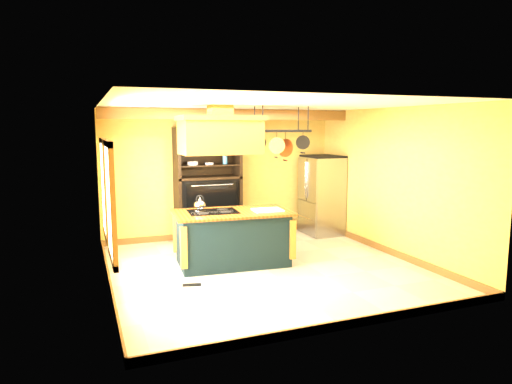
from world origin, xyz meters
TOP-DOWN VIEW (x-y plane):
  - floor at (0.00, 0.00)m, footprint 5.00×5.00m
  - ceiling at (0.00, 0.00)m, footprint 5.00×5.00m
  - wall_back at (0.00, 2.50)m, footprint 5.00×0.02m
  - wall_front at (0.00, -2.50)m, footprint 5.00×0.02m
  - wall_left at (-2.50, 0.00)m, footprint 0.02×5.00m
  - wall_right at (2.50, 0.00)m, footprint 0.02×5.00m
  - ceiling_beam at (0.00, 1.70)m, footprint 5.00×0.15m
  - window_near at (-2.47, -0.80)m, footprint 0.06×1.06m
  - window_far at (-2.47, 0.60)m, footprint 0.06×1.06m
  - kitchen_island at (-0.43, 0.45)m, footprint 2.05×1.24m
  - range_hood at (-0.63, 0.45)m, footprint 1.38×0.78m
  - pot_rack at (0.48, 0.46)m, footprint 0.99×0.47m
  - refrigerator at (2.11, 1.90)m, footprint 0.74×0.87m
  - hutch at (-0.38, 2.25)m, footprint 1.32×0.60m
  - floor_register at (-1.34, -0.36)m, footprint 0.30×0.18m

SIDE VIEW (x-z plane):
  - floor at x=0.00m, z-range 0.00..0.00m
  - floor_register at x=-1.34m, z-range 0.00..0.01m
  - kitchen_island at x=-0.43m, z-range -0.09..1.02m
  - refrigerator at x=2.11m, z-range -0.02..1.67m
  - hutch at x=-0.38m, z-range -0.27..2.07m
  - wall_back at x=0.00m, z-range 0.00..2.70m
  - wall_front at x=0.00m, z-range 0.00..2.70m
  - wall_left at x=-2.50m, z-range 0.00..2.70m
  - wall_right at x=2.50m, z-range 0.00..2.70m
  - window_near at x=-2.47m, z-range 0.62..2.18m
  - window_far at x=-2.47m, z-range 0.62..2.18m
  - pot_rack at x=0.48m, z-range 1.75..2.63m
  - range_hood at x=-0.63m, z-range 1.84..2.64m
  - ceiling_beam at x=0.00m, z-range 2.49..2.69m
  - ceiling at x=0.00m, z-range 2.70..2.70m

